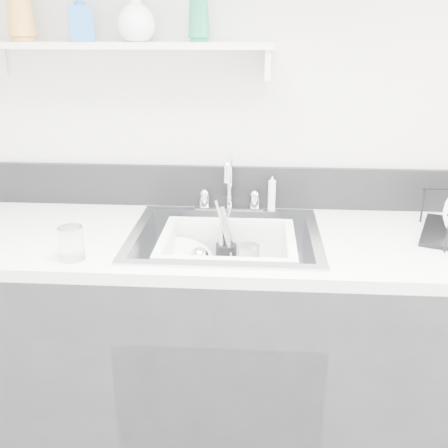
{
  "coord_description": "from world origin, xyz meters",
  "views": [
    {
      "loc": [
        0.11,
        -0.44,
        1.59
      ],
      "look_at": [
        0.0,
        1.14,
        0.98
      ],
      "focal_mm": 42.0,
      "sensor_mm": 36.0,
      "label": 1
    }
  ],
  "objects": [
    {
      "name": "wall_shelf",
      "position": [
        -0.35,
        1.42,
        1.51
      ],
      "size": [
        1.0,
        0.16,
        0.12
      ],
      "color": "silver",
      "rests_on": "room_shell"
    },
    {
      "name": "bowl_small",
      "position": [
        0.06,
        1.13,
        0.79
      ],
      "size": [
        0.12,
        0.12,
        0.04
      ],
      "primitive_type": "imported",
      "rotation": [
        0.0,
        0.0,
        0.0
      ],
      "color": "white",
      "rests_on": "wash_tub"
    },
    {
      "name": "tumbler_in_tub",
      "position": [
        0.08,
        1.21,
        0.82
      ],
      "size": [
        0.1,
        0.1,
        0.11
      ],
      "primitive_type": "cylinder",
      "rotation": [
        0.0,
        0.0,
        0.33
      ],
      "color": "white",
      "rests_on": "wash_tub"
    },
    {
      "name": "backsplash",
      "position": [
        0.0,
        1.49,
        1.0
      ],
      "size": [
        3.2,
        0.02,
        0.16
      ],
      "primitive_type": "cube",
      "color": "black",
      "rests_on": "counter_run"
    },
    {
      "name": "sink",
      "position": [
        0.0,
        1.19,
        0.83
      ],
      "size": [
        0.64,
        0.52,
        0.2
      ],
      "primitive_type": null,
      "color": "silver",
      "rests_on": "counter_run"
    },
    {
      "name": "counter_run",
      "position": [
        0.0,
        1.19,
        0.46
      ],
      "size": [
        3.2,
        0.62,
        0.92
      ],
      "color": "#28282C",
      "rests_on": "ground"
    },
    {
      "name": "soap_bottle_a",
      "position": [
        -0.71,
        1.4,
        1.65
      ],
      "size": [
        0.1,
        0.1,
        0.24
      ],
      "primitive_type": "imported",
      "rotation": [
        0.0,
        0.0,
        -0.13
      ],
      "color": "gold",
      "rests_on": "wall_shelf"
    },
    {
      "name": "wash_tub",
      "position": [
        0.01,
        1.16,
        0.84
      ],
      "size": [
        0.53,
        0.46,
        0.18
      ],
      "primitive_type": null,
      "rotation": [
        0.0,
        0.0,
        0.24
      ],
      "color": "white",
      "rests_on": "sink"
    },
    {
      "name": "plate_stack",
      "position": [
        -0.14,
        1.2,
        0.79
      ],
      "size": [
        0.26,
        0.25,
        0.1
      ],
      "rotation": [
        0.0,
        0.0,
        0.33
      ],
      "color": "white",
      "rests_on": "wash_tub"
    },
    {
      "name": "soap_bottle_b",
      "position": [
        -0.5,
        1.4,
        1.62
      ],
      "size": [
        0.1,
        0.1,
        0.17
      ],
      "primitive_type": "imported",
      "rotation": [
        0.0,
        0.0,
        0.31
      ],
      "color": "blue",
      "rests_on": "wall_shelf"
    },
    {
      "name": "soap_bottle_d",
      "position": [
        -0.1,
        1.42,
        1.63
      ],
      "size": [
        0.08,
        0.08,
        0.19
      ],
      "primitive_type": "imported",
      "rotation": [
        0.0,
        0.0,
        0.07
      ],
      "color": "#19794E",
      "rests_on": "wall_shelf"
    },
    {
      "name": "faucet",
      "position": [
        0.0,
        1.44,
        0.98
      ],
      "size": [
        0.26,
        0.18,
        0.23
      ],
      "color": "silver",
      "rests_on": "counter_run"
    },
    {
      "name": "ladle",
      "position": [
        -0.05,
        1.17,
        0.81
      ],
      "size": [
        0.24,
        0.27,
        0.08
      ],
      "primitive_type": null,
      "rotation": [
        0.0,
        0.0,
        -0.94
      ],
      "color": "silver",
      "rests_on": "wash_tub"
    },
    {
      "name": "side_sprayer",
      "position": [
        0.16,
        1.44,
        0.99
      ],
      "size": [
        0.03,
        0.03,
        0.14
      ],
      "primitive_type": "cylinder",
      "color": "white",
      "rests_on": "counter_run"
    },
    {
      "name": "soap_bottle_c",
      "position": [
        -0.31,
        1.41,
        1.61
      ],
      "size": [
        0.13,
        0.13,
        0.17
      ],
      "primitive_type": "imported",
      "rotation": [
        0.0,
        0.0,
        0.04
      ],
      "color": "white",
      "rests_on": "wall_shelf"
    },
    {
      "name": "utensil_cup",
      "position": [
        0.0,
        1.25,
        0.82
      ],
      "size": [
        0.08,
        0.08,
        0.25
      ],
      "rotation": [
        0.0,
        0.0,
        0.18
      ],
      "color": "black",
      "rests_on": "wash_tub"
    },
    {
      "name": "tumbler_counter",
      "position": [
        -0.45,
        0.97,
        0.97
      ],
      "size": [
        0.08,
        0.08,
        0.1
      ],
      "primitive_type": "cylinder",
      "rotation": [
        0.0,
        0.0,
        -0.08
      ],
      "color": "white",
      "rests_on": "counter_run"
    }
  ]
}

